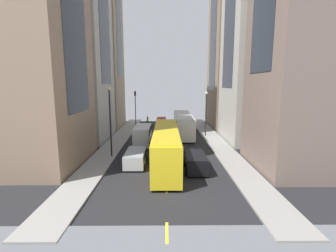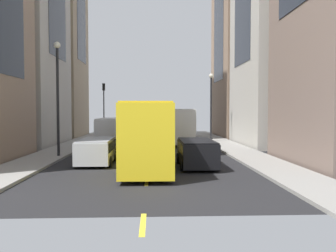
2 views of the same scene
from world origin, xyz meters
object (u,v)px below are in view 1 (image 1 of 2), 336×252
at_px(city_bus_white, 183,123).
at_px(car_silver_0, 136,157).
at_px(car_black_2, 196,161).
at_px(pedestrian_waiting_curb, 163,123).
at_px(streetcar_yellow, 166,143).
at_px(delivery_van_white, 143,134).
at_px(pedestrian_walking_far, 148,121).
at_px(car_red_1, 161,121).
at_px(traffic_light_near_corner, 135,102).
at_px(pedestrian_crossing_near, 147,125).

distance_m(city_bus_white, car_silver_0, 16.06).
relative_size(car_black_2, pedestrian_waiting_curb, 2.06).
distance_m(streetcar_yellow, delivery_van_white, 8.22).
relative_size(delivery_van_white, pedestrian_walking_far, 2.62).
distance_m(delivery_van_white, car_red_1, 15.78).
xyz_separation_m(car_black_2, traffic_light_near_corner, (8.74, -25.81, 3.76)).
height_order(streetcar_yellow, pedestrian_walking_far, streetcar_yellow).
bearing_deg(pedestrian_walking_far, delivery_van_white, -175.07).
xyz_separation_m(car_red_1, pedestrian_walking_far, (2.52, 1.86, 0.24)).
bearing_deg(car_black_2, pedestrian_walking_far, -75.14).
bearing_deg(delivery_van_white, car_black_2, 121.18).
relative_size(delivery_van_white, traffic_light_near_corner, 0.84).
bearing_deg(pedestrian_walking_far, car_red_1, -50.07).
bearing_deg(city_bus_white, delivery_van_white, 48.58).
xyz_separation_m(pedestrian_waiting_curb, traffic_light_near_corner, (5.34, -3.74, 3.56)).
bearing_deg(traffic_light_near_corner, car_red_1, 174.60).
bearing_deg(city_bus_white, traffic_light_near_corner, -47.44).
distance_m(pedestrian_crossing_near, pedestrian_walking_far, 3.88).
distance_m(city_bus_white, pedestrian_waiting_curb, 6.70).
distance_m(city_bus_white, traffic_light_near_corner, 13.13).
xyz_separation_m(city_bus_white, pedestrian_crossing_near, (5.96, -3.26, -0.92)).
bearing_deg(streetcar_yellow, car_red_1, -87.69).
relative_size(car_red_1, pedestrian_waiting_curb, 2.06).
distance_m(streetcar_yellow, pedestrian_walking_far, 21.63).
distance_m(streetcar_yellow, pedestrian_crossing_near, 17.78).
bearing_deg(car_black_2, car_red_1, -81.68).
xyz_separation_m(car_silver_0, traffic_light_near_corner, (2.92, -24.41, 3.77)).
bearing_deg(pedestrian_waiting_curb, car_black_2, 71.35).
relative_size(pedestrian_crossing_near, pedestrian_waiting_curb, 0.98).
bearing_deg(car_silver_0, city_bus_white, -111.15).
relative_size(car_black_2, pedestrian_walking_far, 2.05).
xyz_separation_m(city_bus_white, car_red_1, (3.66, -8.99, -1.12)).
xyz_separation_m(streetcar_yellow, pedestrian_waiting_curb, (0.63, -19.93, -1.02)).
relative_size(delivery_van_white, car_black_2, 1.28).
height_order(delivery_van_white, traffic_light_near_corner, traffic_light_near_corner).
height_order(car_silver_0, pedestrian_waiting_curb, pedestrian_waiting_curb).
bearing_deg(city_bus_white, pedestrian_crossing_near, -28.66).
bearing_deg(car_red_1, city_bus_white, 112.14).
xyz_separation_m(car_silver_0, pedestrian_crossing_near, (0.18, -18.19, 0.20)).
bearing_deg(pedestrian_walking_far, car_black_2, -161.64).
relative_size(pedestrian_waiting_curb, traffic_light_near_corner, 0.32).
xyz_separation_m(car_silver_0, pedestrian_walking_far, (0.40, -22.07, 0.25)).
relative_size(city_bus_white, car_red_1, 2.90).
xyz_separation_m(streetcar_yellow, traffic_light_near_corner, (5.97, -23.67, 2.54)).
distance_m(delivery_van_white, pedestrian_walking_far, 13.76).
relative_size(car_red_1, pedestrian_crossing_near, 2.10).
xyz_separation_m(delivery_van_white, pedestrian_walking_far, (0.34, -13.75, -0.37)).
bearing_deg(delivery_van_white, city_bus_white, -131.42).
bearing_deg(traffic_light_near_corner, pedestrian_walking_far, 137.11).
height_order(city_bus_white, traffic_light_near_corner, traffic_light_near_corner).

